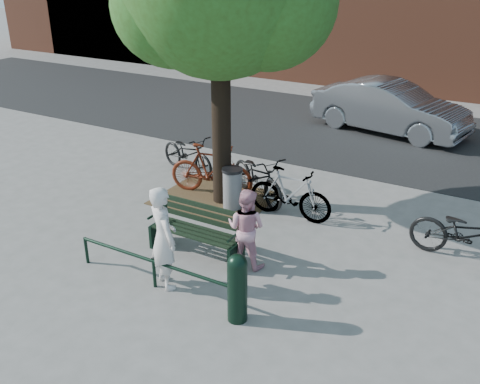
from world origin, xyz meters
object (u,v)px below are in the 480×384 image
Objects in this scene: bicycle_c at (258,176)px; litter_bin at (232,188)px; person_left at (163,238)px; person_right at (246,228)px; parked_car at (390,107)px; bollard at (237,286)px; park_bench at (198,229)px.

litter_bin is at bearing -166.81° from bicycle_c.
bicycle_c is (-0.30, 3.75, -0.34)m from person_left.
parked_car is (-0.01, 8.86, 0.06)m from person_right.
person_right reaches higher than litter_bin.
bicycle_c is at bearing 114.25° from bollard.
person_right is 0.31× the size of parked_car.
bollard reaches higher than litter_bin.
parked_car is (-0.66, 10.28, 0.18)m from bollard.
litter_bin is at bearing 179.41° from parked_car.
parked_car is (0.83, 10.06, -0.10)m from person_left.
person_left is 1.53m from bollard.
park_bench is at bearing -54.06° from person_left.
person_right is at bearing -94.69° from person_left.
bollard is 1.22× the size of litter_bin.
person_left is 1.47m from person_right.
bollard is 3.84m from litter_bin.
bollard is at bearing 111.07° from person_right.
bicycle_c is (-1.79, 3.97, -0.06)m from bollard.
person_left is 1.22× the size of person_right.
person_left reaches higher than parked_car.
bicycle_c is at bearing 94.10° from park_bench.
bicycle_c is at bearing -69.57° from person_right.
park_bench reaches higher than litter_bin.
person_right is (0.95, 0.07, 0.24)m from park_bench.
bicycle_c is 6.41m from parked_car.
park_bench is 0.37× the size of parked_car.
person_left is at bearing -84.24° from park_bench.
bicycle_c is (-1.14, 2.55, -0.18)m from person_right.
park_bench is 2.63m from bicycle_c.
litter_bin is at bearing 121.76° from bollard.
parked_car is at bearing 21.37° from bicycle_c.
parked_car is (1.37, 7.01, 0.31)m from litter_bin.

